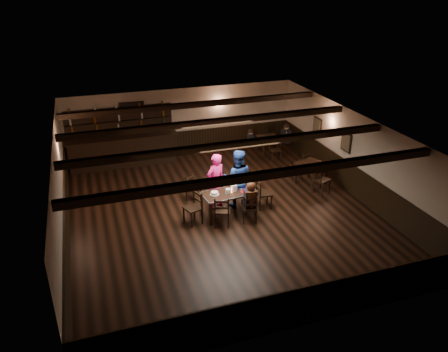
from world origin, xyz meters
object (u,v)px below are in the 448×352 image
object	(u,v)px
chair_near_left	(222,209)
man_blue	(237,179)
woman_pink	(216,181)
bar_counter	(122,147)
chair_near_right	(250,207)
cake	(215,193)
dining_table	(229,195)

from	to	relation	value
chair_near_left	man_blue	distance (m)	1.41
woman_pink	bar_counter	distance (m)	4.90
chair_near_left	woman_pink	bearing A→B (deg)	81.13
chair_near_right	cake	size ratio (longest dim) A/B	3.36
chair_near_right	woman_pink	xyz separation A→B (m)	(-0.67, 1.19, 0.37)
chair_near_left	woman_pink	distance (m)	1.21
man_blue	cake	xyz separation A→B (m)	(-0.88, -0.46, -0.14)
chair_near_right	man_blue	distance (m)	1.18
chair_near_left	chair_near_right	bearing A→B (deg)	-3.45
man_blue	cake	bearing A→B (deg)	48.30
dining_table	bar_counter	world-z (taller)	bar_counter
dining_table	chair_near_left	xyz separation A→B (m)	(-0.41, -0.59, -0.12)
cake	bar_counter	size ratio (longest dim) A/B	0.06
chair_near_right	woman_pink	world-z (taller)	woman_pink
dining_table	chair_near_right	bearing A→B (deg)	-55.41
woman_pink	man_blue	bearing A→B (deg)	152.06
man_blue	cake	size ratio (longest dim) A/B	6.95
woman_pink	cake	bearing A→B (deg)	49.04
dining_table	bar_counter	distance (m)	5.49
cake	bar_counter	bearing A→B (deg)	113.64
woman_pink	bar_counter	bearing A→B (deg)	-82.26
woman_pink	bar_counter	world-z (taller)	bar_counter
dining_table	man_blue	xyz separation A→B (m)	(0.44, 0.47, 0.26)
dining_table	cake	distance (m)	0.45
chair_near_right	man_blue	xyz separation A→B (m)	(0.00, 1.11, 0.41)
dining_table	man_blue	bearing A→B (deg)	46.88
cake	bar_counter	world-z (taller)	bar_counter
bar_counter	man_blue	bearing A→B (deg)	-55.65
man_blue	bar_counter	distance (m)	5.32
dining_table	chair_near_right	size ratio (longest dim) A/B	1.87
chair_near_left	man_blue	xyz separation A→B (m)	(0.85, 1.06, 0.37)
chair_near_left	cake	world-z (taller)	chair_near_left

